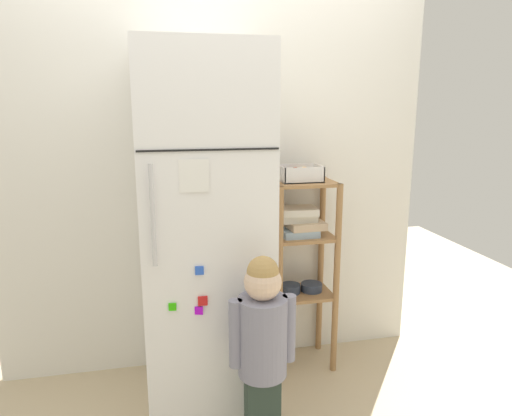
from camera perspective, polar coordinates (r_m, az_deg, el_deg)
The scene contains 6 objects.
ground_plane at distance 2.77m, azimuth -3.44°, elevation -21.53°, with size 6.00×6.00×0.00m, color tan.
kitchen_wall_back at distance 2.70m, azimuth -5.03°, elevation 4.32°, with size 2.50×0.03×2.33m, color silver.
refrigerator at distance 2.38m, azimuth -6.45°, elevation -2.94°, with size 0.62×0.69×1.83m.
child_standing at distance 2.10m, azimuth 0.81°, elevation -15.47°, with size 0.30×0.22×0.93m.
pantry_shelf_unit at distance 2.73m, azimuth 5.58°, elevation -5.11°, with size 0.37×0.29×1.13m.
fruit_bin at distance 2.63m, azimuth 5.41°, elevation 4.11°, with size 0.23×0.18×0.09m.
Camera 1 is at (-0.34, -2.27, 1.55)m, focal length 32.48 mm.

